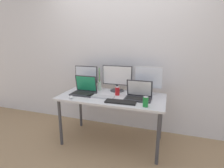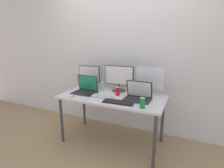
{
  "view_description": "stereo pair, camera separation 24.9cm",
  "coord_description": "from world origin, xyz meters",
  "px_view_note": "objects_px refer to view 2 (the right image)",
  "views": [
    {
      "loc": [
        0.75,
        -2.3,
        1.53
      ],
      "look_at": [
        0.0,
        0.0,
        0.92
      ],
      "focal_mm": 28.0,
      "sensor_mm": 36.0,
      "label": 1
    },
    {
      "loc": [
        0.98,
        -2.21,
        1.53
      ],
      "look_at": [
        0.0,
        0.0,
        0.92
      ],
      "focal_mm": 28.0,
      "sensor_mm": 36.0,
      "label": 2
    }
  ],
  "objects_px": {
    "soda_can_by_laptop": "(142,103)",
    "soda_can_near_keyboard": "(118,91)",
    "bamboo_vase": "(102,85)",
    "monitor_center": "(119,78)",
    "monitor_right": "(150,81)",
    "keyboard_aux": "(118,102)",
    "work_desk": "(112,100)",
    "mouse_by_keyboard": "(72,96)",
    "keyboard_main": "(100,96)",
    "laptop_secondary": "(138,95)",
    "laptop_silver": "(86,89)",
    "monitor_left": "(89,76)"
  },
  "relations": [
    {
      "from": "monitor_right",
      "to": "keyboard_main",
      "type": "height_order",
      "value": "monitor_right"
    },
    {
      "from": "work_desk",
      "to": "laptop_secondary",
      "type": "height_order",
      "value": "laptop_secondary"
    },
    {
      "from": "laptop_silver",
      "to": "bamboo_vase",
      "type": "distance_m",
      "value": 0.29
    },
    {
      "from": "keyboard_main",
      "to": "keyboard_aux",
      "type": "distance_m",
      "value": 0.35
    },
    {
      "from": "laptop_silver",
      "to": "bamboo_vase",
      "type": "bearing_deg",
      "value": 59.51
    },
    {
      "from": "work_desk",
      "to": "mouse_by_keyboard",
      "type": "xyz_separation_m",
      "value": [
        -0.51,
        -0.27,
        0.08
      ]
    },
    {
      "from": "laptop_silver",
      "to": "laptop_secondary",
      "type": "relative_size",
      "value": 0.97
    },
    {
      "from": "soda_can_by_laptop",
      "to": "soda_can_near_keyboard",
      "type": "bearing_deg",
      "value": 143.79
    },
    {
      "from": "monitor_center",
      "to": "laptop_silver",
      "type": "height_order",
      "value": "monitor_center"
    },
    {
      "from": "monitor_center",
      "to": "bamboo_vase",
      "type": "xyz_separation_m",
      "value": [
        -0.28,
        -0.04,
        -0.14
      ]
    },
    {
      "from": "mouse_by_keyboard",
      "to": "soda_can_near_keyboard",
      "type": "relative_size",
      "value": 0.74
    },
    {
      "from": "keyboard_main",
      "to": "mouse_by_keyboard",
      "type": "relative_size",
      "value": 4.03
    },
    {
      "from": "keyboard_main",
      "to": "laptop_secondary",
      "type": "bearing_deg",
      "value": 12.67
    },
    {
      "from": "monitor_center",
      "to": "soda_can_by_laptop",
      "type": "distance_m",
      "value": 0.77
    },
    {
      "from": "monitor_center",
      "to": "keyboard_main",
      "type": "distance_m",
      "value": 0.45
    },
    {
      "from": "keyboard_aux",
      "to": "mouse_by_keyboard",
      "type": "xyz_separation_m",
      "value": [
        -0.7,
        -0.04,
        0.01
      ]
    },
    {
      "from": "laptop_secondary",
      "to": "soda_can_near_keyboard",
      "type": "relative_size",
      "value": 2.83
    },
    {
      "from": "monitor_center",
      "to": "bamboo_vase",
      "type": "distance_m",
      "value": 0.32
    },
    {
      "from": "keyboard_main",
      "to": "soda_can_near_keyboard",
      "type": "xyz_separation_m",
      "value": [
        0.19,
        0.17,
        0.05
      ]
    },
    {
      "from": "monitor_left",
      "to": "keyboard_aux",
      "type": "relative_size",
      "value": 0.97
    },
    {
      "from": "monitor_left",
      "to": "monitor_right",
      "type": "bearing_deg",
      "value": 1.07
    },
    {
      "from": "laptop_silver",
      "to": "soda_can_near_keyboard",
      "type": "bearing_deg",
      "value": 9.18
    },
    {
      "from": "work_desk",
      "to": "keyboard_main",
      "type": "xyz_separation_m",
      "value": [
        -0.13,
        -0.11,
        0.08
      ]
    },
    {
      "from": "monitor_right",
      "to": "keyboard_aux",
      "type": "xyz_separation_m",
      "value": [
        -0.29,
        -0.49,
        -0.2
      ]
    },
    {
      "from": "monitor_center",
      "to": "keyboard_aux",
      "type": "height_order",
      "value": "monitor_center"
    },
    {
      "from": "keyboard_aux",
      "to": "bamboo_vase",
      "type": "xyz_separation_m",
      "value": [
        -0.48,
        0.46,
        0.07
      ]
    },
    {
      "from": "keyboard_aux",
      "to": "keyboard_main",
      "type": "bearing_deg",
      "value": 156.8
    },
    {
      "from": "soda_can_near_keyboard",
      "to": "bamboo_vase",
      "type": "distance_m",
      "value": 0.39
    },
    {
      "from": "keyboard_aux",
      "to": "soda_can_near_keyboard",
      "type": "relative_size",
      "value": 3.18
    },
    {
      "from": "laptop_secondary",
      "to": "soda_can_by_laptop",
      "type": "xyz_separation_m",
      "value": [
        0.13,
        -0.27,
        0.0
      ]
    },
    {
      "from": "monitor_right",
      "to": "laptop_silver",
      "type": "height_order",
      "value": "monitor_right"
    },
    {
      "from": "keyboard_aux",
      "to": "bamboo_vase",
      "type": "height_order",
      "value": "bamboo_vase"
    },
    {
      "from": "keyboard_main",
      "to": "keyboard_aux",
      "type": "relative_size",
      "value": 0.94
    },
    {
      "from": "mouse_by_keyboard",
      "to": "soda_can_by_laptop",
      "type": "relative_size",
      "value": 0.74
    },
    {
      "from": "monitor_left",
      "to": "mouse_by_keyboard",
      "type": "relative_size",
      "value": 4.16
    },
    {
      "from": "keyboard_main",
      "to": "monitor_left",
      "type": "bearing_deg",
      "value": 138.64
    },
    {
      "from": "monitor_center",
      "to": "monitor_right",
      "type": "relative_size",
      "value": 1.15
    },
    {
      "from": "monitor_right",
      "to": "soda_can_near_keyboard",
      "type": "bearing_deg",
      "value": -154.49
    },
    {
      "from": "work_desk",
      "to": "laptop_silver",
      "type": "relative_size",
      "value": 4.36
    },
    {
      "from": "monitor_center",
      "to": "monitor_right",
      "type": "xyz_separation_m",
      "value": [
        0.49,
        -0.01,
        -0.01
      ]
    },
    {
      "from": "monitor_center",
      "to": "soda_can_near_keyboard",
      "type": "height_order",
      "value": "monitor_center"
    },
    {
      "from": "monitor_left",
      "to": "bamboo_vase",
      "type": "xyz_separation_m",
      "value": [
        0.24,
        -0.01,
        -0.13
      ]
    },
    {
      "from": "keyboard_main",
      "to": "keyboard_aux",
      "type": "height_order",
      "value": "same"
    },
    {
      "from": "monitor_center",
      "to": "soda_can_by_laptop",
      "type": "bearing_deg",
      "value": -46.11
    },
    {
      "from": "laptop_silver",
      "to": "soda_can_by_laptop",
      "type": "xyz_separation_m",
      "value": [
        0.95,
        -0.25,
        0.0
      ]
    },
    {
      "from": "soda_can_by_laptop",
      "to": "bamboo_vase",
      "type": "distance_m",
      "value": 0.95
    },
    {
      "from": "monitor_center",
      "to": "soda_can_by_laptop",
      "type": "relative_size",
      "value": 3.76
    },
    {
      "from": "work_desk",
      "to": "soda_can_by_laptop",
      "type": "height_order",
      "value": "soda_can_by_laptop"
    },
    {
      "from": "soda_can_near_keyboard",
      "to": "monitor_center",
      "type": "bearing_deg",
      "value": 107.7
    },
    {
      "from": "monitor_center",
      "to": "bamboo_vase",
      "type": "height_order",
      "value": "monitor_center"
    }
  ]
}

